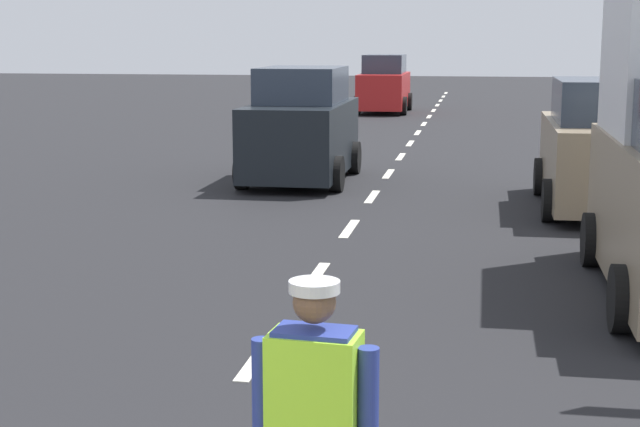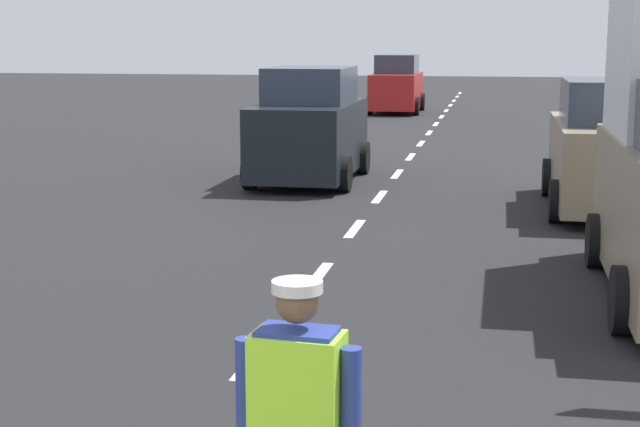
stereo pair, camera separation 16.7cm
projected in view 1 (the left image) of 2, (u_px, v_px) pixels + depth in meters
name	position (u px, v px, depth m)	size (l,w,h in m)	color
ground_plane	(402.00, 156.00, 23.69)	(96.00, 96.00, 0.00)	black
lane_center_line	(414.00, 138.00, 27.76)	(0.14, 46.40, 0.01)	silver
road_worker	(319.00, 421.00, 4.98)	(0.77, 0.36, 1.67)	#383D4C
car_parked_far	(599.00, 149.00, 16.20)	(1.95, 4.29, 2.17)	gray
car_oncoming_third	(384.00, 86.00, 36.95)	(1.95, 4.04, 2.18)	red
car_oncoming_second	(301.00, 129.00, 19.37)	(2.03, 4.02, 2.27)	black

